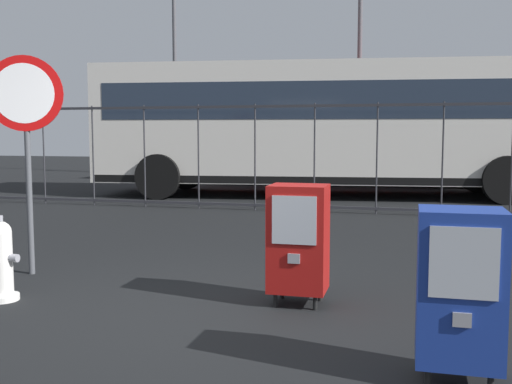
{
  "coord_description": "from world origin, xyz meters",
  "views": [
    {
      "loc": [
        1.7,
        -4.28,
        1.45
      ],
      "look_at": [
        0.3,
        1.2,
        0.9
      ],
      "focal_mm": 42.38,
      "sensor_mm": 36.0,
      "label": 1
    }
  ],
  "objects": [
    {
      "name": "ground_plane",
      "position": [
        0.0,
        0.0,
        0.0
      ],
      "size": [
        60.0,
        60.0,
        0.0
      ],
      "primitive_type": "plane",
      "color": "black"
    },
    {
      "name": "street_light_near_right",
      "position": [
        -6.33,
        15.73,
        4.83
      ],
      "size": [
        0.32,
        0.32,
        8.5
      ],
      "color": "#4C4F54",
      "rests_on": "ground_plane"
    },
    {
      "name": "bus_far",
      "position": [
        0.93,
        13.32,
        1.71
      ],
      "size": [
        10.58,
        3.06,
        3.0
      ],
      "rotation": [
        0.0,
        0.0,
        -0.03
      ],
      "color": "red",
      "rests_on": "ground_plane"
    },
    {
      "name": "newspaper_box_secondary",
      "position": [
        1.99,
        -0.68,
        0.57
      ],
      "size": [
        0.48,
        0.42,
        1.02
      ],
      "color": "black",
      "rests_on": "ground_plane"
    },
    {
      "name": "fence_barrier",
      "position": [
        0.0,
        6.71,
        1.02
      ],
      "size": [
        18.03,
        0.04,
        2.0
      ],
      "color": "#2D2D33",
      "rests_on": "ground_plane"
    },
    {
      "name": "fire_hydrant",
      "position": [
        -1.72,
        0.16,
        0.35
      ],
      "size": [
        0.33,
        0.32,
        0.75
      ],
      "color": "silver",
      "rests_on": "ground_plane"
    },
    {
      "name": "stop_sign",
      "position": [
        -2.07,
        1.09,
        1.6
      ],
      "size": [
        0.71,
        0.31,
        2.23
      ],
      "color": "#4C4F54",
      "rests_on": "ground_plane"
    },
    {
      "name": "street_light_near_left",
      "position": [
        0.2,
        13.85,
        4.8
      ],
      "size": [
        0.32,
        0.32,
        8.43
      ],
      "color": "#4C4F54",
      "rests_on": "ground_plane"
    },
    {
      "name": "newspaper_box_primary",
      "position": [
        0.8,
        0.69,
        0.57
      ],
      "size": [
        0.48,
        0.42,
        1.02
      ],
      "color": "black",
      "rests_on": "ground_plane"
    },
    {
      "name": "bus_near",
      "position": [
        -0.17,
        9.71,
        1.71
      ],
      "size": [
        10.72,
        3.72,
        3.0
      ],
      "rotation": [
        0.0,
        0.0,
        0.11
      ],
      "color": "beige",
      "rests_on": "ground_plane"
    }
  ]
}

